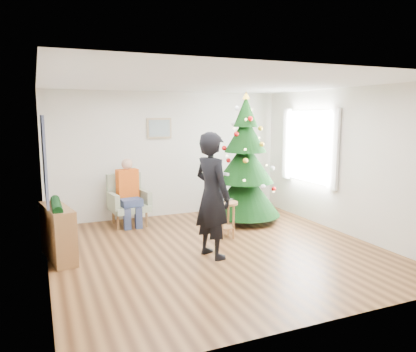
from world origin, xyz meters
name	(u,v)px	position (x,y,z in m)	size (l,w,h in m)	color
floor	(217,250)	(0.00, 0.00, 0.00)	(5.00, 5.00, 0.00)	brown
ceiling	(218,83)	(0.00, 0.00, 2.60)	(5.00, 5.00, 0.00)	white
wall_back	(168,154)	(0.00, 2.50, 1.30)	(5.00, 5.00, 0.00)	silver
wall_front	(322,200)	(0.00, -2.50, 1.30)	(5.00, 5.00, 0.00)	silver
wall_left	(43,179)	(-2.50, 0.00, 1.30)	(5.00, 5.00, 0.00)	silver
wall_right	(345,162)	(2.50, 0.00, 1.30)	(5.00, 5.00, 0.00)	silver
window_panel	(309,146)	(2.47, 1.00, 1.50)	(0.04, 1.30, 1.40)	white
curtains	(308,146)	(2.44, 1.00, 1.50)	(0.05, 1.75, 1.50)	white
christmas_tree	(245,164)	(1.25, 1.42, 1.16)	(1.43, 1.43, 2.58)	#3F2816
stool	(225,220)	(0.40, 0.53, 0.33)	(0.43, 0.43, 0.64)	brown
laptop	(226,201)	(0.40, 0.53, 0.65)	(0.35, 0.23, 0.03)	silver
armchair	(128,206)	(-0.97, 2.05, 0.36)	(0.80, 0.75, 0.99)	gray
seated_person	(129,192)	(-0.96, 2.00, 0.66)	(0.44, 0.61, 1.29)	navy
standing_man	(212,195)	(-0.19, -0.23, 0.94)	(0.69, 0.45, 1.89)	black
game_controller	(225,174)	(0.02, -0.26, 1.26)	(0.04, 0.13, 0.04)	white
console	(58,233)	(-2.33, 0.55, 0.40)	(0.30, 1.00, 0.80)	brown
garland	(56,205)	(-2.33, 0.55, 0.82)	(0.14, 0.14, 0.90)	black
tapestry	(44,158)	(-2.46, 0.30, 1.55)	(0.03, 1.50, 1.15)	black
framed_picture	(159,128)	(-0.20, 2.46, 1.85)	(0.52, 0.05, 0.42)	tan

